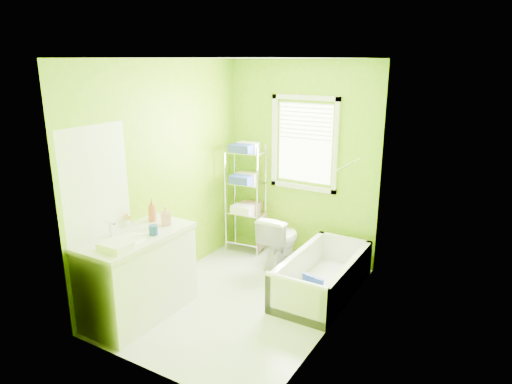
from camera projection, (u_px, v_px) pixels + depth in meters
The scene contains 9 objects.
ground at pixel (243, 299), 5.13m from camera, with size 2.90×2.90×0.00m, color silver.
room_envelope at pixel (242, 165), 4.70m from camera, with size 2.14×2.94×2.62m.
window at pixel (304, 139), 5.83m from camera, with size 0.92×0.05×1.22m.
door at pixel (101, 226), 4.53m from camera, with size 0.09×0.80×2.00m.
right_wall_decor at pixel (335, 201), 4.24m from camera, with size 0.04×1.48×1.17m.
bathtub at pixel (321, 282), 5.20m from camera, with size 0.69×1.47×0.48m.
toilet at pixel (280, 240), 5.89m from camera, with size 0.39×0.68×0.69m, color white.
vanity at pixel (138, 273), 4.68m from camera, with size 0.62×1.20×1.15m.
wire_shelf_unit at pixel (246, 187), 6.19m from camera, with size 0.54×0.44×1.52m.
Camera 1 is at (2.45, -3.88, 2.59)m, focal length 32.00 mm.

